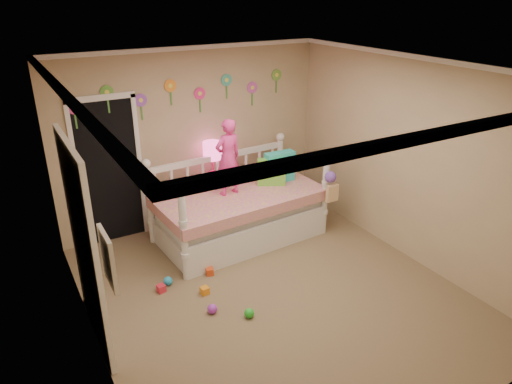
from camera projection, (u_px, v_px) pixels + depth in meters
floor at (274, 292)px, 5.56m from camera, size 4.00×4.50×0.01m
ceiling at (278, 68)px, 4.52m from camera, size 4.00×4.50×0.01m
back_wall at (194, 138)px, 6.83m from camera, size 4.00×0.01×2.60m
left_wall at (83, 237)px, 4.13m from camera, size 0.01×4.50×2.60m
right_wall at (410, 161)px, 5.95m from camera, size 0.01×4.50×2.60m
crown_molding at (278, 71)px, 4.53m from camera, size 4.00×4.50×0.06m
daybed at (239, 197)px, 6.55m from camera, size 2.40×1.39×1.26m
pillow_turquoise at (279, 167)px, 6.81m from camera, size 0.45×0.17×0.44m
pillow_lime at (271, 172)px, 6.71m from camera, size 0.42×0.32×0.38m
child at (228, 157)px, 6.27m from camera, size 0.41×0.30×1.05m
nightstand at (214, 200)px, 7.17m from camera, size 0.41×0.33×0.65m
table_lamp at (212, 155)px, 6.88m from camera, size 0.28×0.28×0.61m
closet_doorway at (110, 171)px, 6.36m from camera, size 0.90×0.04×2.07m
flower_decals at (186, 95)px, 6.52m from camera, size 3.40×0.02×0.50m
mirror_closet at (85, 246)px, 4.49m from camera, size 0.07×1.30×2.10m
wall_picture at (108, 259)px, 3.33m from camera, size 0.05×0.34×0.42m
hanging_bag at (331, 188)px, 6.51m from camera, size 0.20×0.16×0.36m
toy_scatter at (202, 298)px, 5.37m from camera, size 0.95×1.39×0.11m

